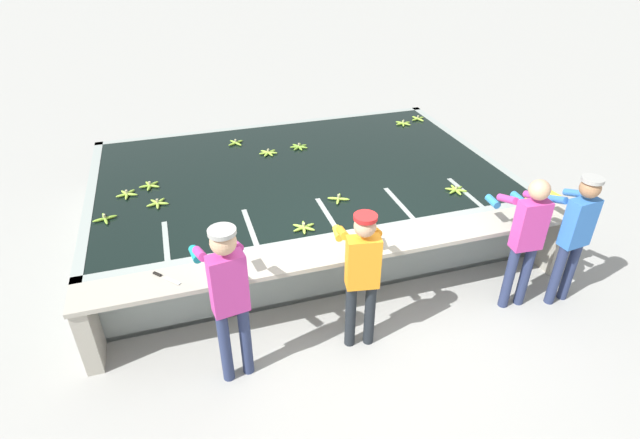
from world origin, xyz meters
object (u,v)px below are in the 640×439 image
Objects in this scene: banana_bunch_floating_7 at (403,123)px; knife_1 at (367,248)px; knife_0 at (162,276)px; banana_bunch_floating_5 at (418,119)px; worker_2 at (526,233)px; banana_bunch_floating_9 at (304,227)px; banana_bunch_floating_1 at (105,219)px; banana_bunch_floating_8 at (268,153)px; worker_3 at (574,229)px; banana_bunch_floating_2 at (127,194)px; banana_bunch_floating_6 at (158,203)px; worker_0 at (228,291)px; banana_bunch_floating_10 at (338,199)px; banana_bunch_floating_4 at (299,147)px; banana_bunch_floating_3 at (236,143)px; banana_bunch_floating_11 at (150,186)px; banana_bunch_floating_0 at (456,190)px; worker_1 at (362,269)px.

banana_bunch_floating_7 is 3.82m from knife_1.
banana_bunch_floating_5 is at bearing 36.24° from knife_0.
banana_bunch_floating_9 is (-2.19, 1.00, -0.12)m from worker_2.
banana_bunch_floating_1 is 1.00× the size of banana_bunch_floating_8.
banana_bunch_floating_2 is at bearing 151.60° from worker_3.
worker_3 reaches higher than banana_bunch_floating_9.
banana_bunch_floating_1 is 1.01× the size of banana_bunch_floating_6.
knife_0 is (-0.57, 0.66, -0.20)m from worker_0.
worker_0 reaches higher than banana_bunch_floating_7.
banana_bunch_floating_6 is 2.23m from banana_bunch_floating_10.
banana_bunch_floating_4 is 2.42m from banana_bunch_floating_6.
banana_bunch_floating_3 is 3.20m from banana_bunch_floating_5.
knife_1 is at bearing -39.38° from banana_bunch_floating_2.
worker_0 is 6.46× the size of banana_bunch_floating_3.
knife_1 is (2.10, -0.15, 0.00)m from knife_0.
worker_3 reaches higher than knife_0.
banana_bunch_floating_9 is 1.02× the size of banana_bunch_floating_11.
banana_bunch_floating_3 and banana_bunch_floating_7 have the same top height.
banana_bunch_floating_4 is (1.56, 3.34, -0.19)m from worker_0.
banana_bunch_floating_4 and banana_bunch_floating_6 have the same top height.
banana_bunch_floating_1 is (-4.29, 0.60, 0.00)m from banana_bunch_floating_0.
worker_1 is at bearing -94.65° from banana_bunch_floating_4.
banana_bunch_floating_4 is 2.37m from banana_bunch_floating_5.
banana_bunch_floating_0 is 1.07× the size of banana_bunch_floating_3.
banana_bunch_floating_2 and banana_bunch_floating_4 have the same top height.
banana_bunch_floating_10 is (-1.92, -2.16, 0.00)m from banana_bunch_floating_7.
banana_bunch_floating_7 is at bearing 12.62° from banana_bunch_floating_4.
banana_bunch_floating_10 is 0.96× the size of knife_0.
banana_bunch_floating_1 and banana_bunch_floating_3 have the same top height.
banana_bunch_floating_6 and banana_bunch_floating_8 have the same top height.
worker_1 is 5.56× the size of banana_bunch_floating_7.
banana_bunch_floating_3 is 0.94× the size of knife_0.
banana_bunch_floating_1 is at bearing 114.28° from knife_0.
banana_bunch_floating_9 is (-0.56, -2.24, 0.00)m from banana_bunch_floating_4.
banana_bunch_floating_4 is 1.05× the size of banana_bunch_floating_10.
knife_1 is (2.46, -2.02, -0.01)m from banana_bunch_floating_2.
banana_bunch_floating_3 is at bearing 128.12° from banana_bunch_floating_8.
worker_2 is 5.74× the size of banana_bunch_floating_4.
banana_bunch_floating_1 is (-4.36, 1.88, -0.12)m from worker_2.
banana_bunch_floating_3 is 0.93× the size of banana_bunch_floating_7.
banana_bunch_floating_10 is at bearing -72.04° from banana_bunch_floating_8.
banana_bunch_floating_3 is at bearing 135.79° from banana_bunch_floating_0.
banana_bunch_floating_7 is (0.32, 3.68, -0.12)m from worker_2.
knife_0 is at bearing -128.44° from banana_bunch_floating_4.
banana_bunch_floating_1 is 0.88m from banana_bunch_floating_11.
worker_2 reaches higher than banana_bunch_floating_8.
banana_bunch_floating_10 is (0.94, -2.16, 0.00)m from banana_bunch_floating_3.
banana_bunch_floating_7 is 1.00× the size of banana_bunch_floating_9.
banana_bunch_floating_9 is at bearing -43.97° from banana_bunch_floating_11.
banana_bunch_floating_6 is (0.36, -0.36, 0.00)m from banana_bunch_floating_2.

